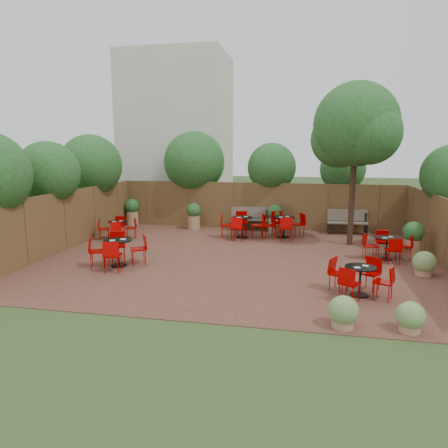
# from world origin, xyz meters

# --- Properties ---
(ground) EXTENTS (80.00, 80.00, 0.00)m
(ground) POSITION_xyz_m (0.00, 0.00, 0.00)
(ground) COLOR #354F23
(ground) RESTS_ON ground
(courtyard_paving) EXTENTS (12.00, 10.00, 0.02)m
(courtyard_paving) POSITION_xyz_m (0.00, 0.00, 0.01)
(courtyard_paving) COLOR #3B1E18
(courtyard_paving) RESTS_ON ground
(fence_back) EXTENTS (12.00, 0.08, 2.00)m
(fence_back) POSITION_xyz_m (0.00, 5.00, 1.00)
(fence_back) COLOR brown
(fence_back) RESTS_ON ground
(fence_left) EXTENTS (0.08, 10.00, 2.00)m
(fence_left) POSITION_xyz_m (-6.00, 0.00, 1.00)
(fence_left) COLOR brown
(fence_left) RESTS_ON ground
(fence_right) EXTENTS (0.08, 10.00, 2.00)m
(fence_right) POSITION_xyz_m (6.00, 0.00, 1.00)
(fence_right) COLOR brown
(fence_right) RESTS_ON ground
(neighbour_building) EXTENTS (5.00, 4.00, 8.00)m
(neighbour_building) POSITION_xyz_m (-4.50, 8.00, 4.00)
(neighbour_building) COLOR beige
(neighbour_building) RESTS_ON ground
(overhang_foliage) EXTENTS (15.48, 10.77, 2.74)m
(overhang_foliage) POSITION_xyz_m (-2.86, 2.86, 2.71)
(overhang_foliage) COLOR #1B501A
(overhang_foliage) RESTS_ON ground
(courtyard_tree) EXTENTS (2.96, 2.90, 5.66)m
(courtyard_tree) POSITION_xyz_m (3.60, 2.63, 4.07)
(courtyard_tree) COLOR black
(courtyard_tree) RESTS_ON courtyard_paving
(park_bench_left) EXTENTS (1.62, 0.68, 0.97)m
(park_bench_left) POSITION_xyz_m (-0.32, 4.63, 0.52)
(park_bench_left) COLOR brown
(park_bench_left) RESTS_ON courtyard_paving
(park_bench_right) EXTENTS (1.62, 0.61, 0.98)m
(park_bench_right) POSITION_xyz_m (3.69, 4.63, 0.53)
(park_bench_right) COLOR brown
(park_bench_right) RESTS_ON courtyard_paving
(bistro_tables) EXTENTS (10.98, 7.76, 0.93)m
(bistro_tables) POSITION_xyz_m (-0.03, 0.98, 0.46)
(bistro_tables) COLOR black
(bistro_tables) RESTS_ON courtyard_paving
(planters) EXTENTS (11.63, 4.31, 1.18)m
(planters) POSITION_xyz_m (-0.53, 3.58, 0.65)
(planters) COLOR #9F714F
(planters) RESTS_ON courtyard_paving
(low_shrubs) EXTENTS (3.03, 4.48, 0.66)m
(low_shrubs) POSITION_xyz_m (4.11, -3.08, 0.32)
(low_shrubs) COLOR #9F714F
(low_shrubs) RESTS_ON courtyard_paving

